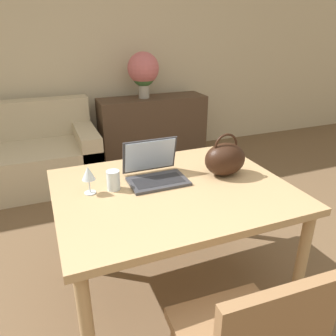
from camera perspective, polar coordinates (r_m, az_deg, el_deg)
name	(u,v)px	position (r m, az deg, el deg)	size (l,w,h in m)	color
wall_back	(78,44)	(4.05, -15.39, 20.06)	(10.00, 0.06, 2.70)	beige
dining_table	(172,200)	(1.85, 0.77, -5.53)	(1.26, 1.01, 0.72)	tan
couch	(14,160)	(3.70, -25.23, 1.29)	(1.67, 0.90, 0.82)	#C1B293
sideboard	(153,129)	(4.05, -2.67, 6.88)	(1.29, 0.40, 0.77)	#4C3828
laptop	(154,169)	(1.89, -2.42, -0.14)	(0.33, 0.27, 0.22)	#38383D
drinking_glass	(113,180)	(1.79, -9.51, -2.11)	(0.07, 0.07, 0.11)	silver
wine_glass	(88,174)	(1.75, -13.72, -1.07)	(0.07, 0.07, 0.16)	silver
handbag	(225,159)	(1.95, 9.90, 1.59)	(0.25, 0.19, 0.26)	black
flower_vase	(143,71)	(3.88, -4.32, 16.50)	(0.36, 0.36, 0.51)	#9E998E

